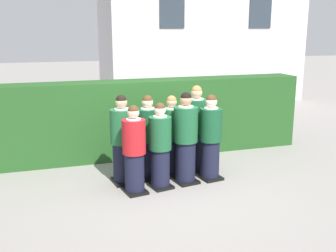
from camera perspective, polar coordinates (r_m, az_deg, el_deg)
The scene contains 10 objects.
ground_plane at distance 7.46m, azimuth 0.59°, elevation -8.30°, with size 60.00×60.00×0.00m, color gray.
student_in_red_blazer at distance 6.91m, azimuth -4.82°, elevation -3.69°, with size 0.43×0.50×1.55m.
student_front_row_1 at distance 7.12m, azimuth -1.12°, elevation -3.12°, with size 0.44×0.53×1.55m.
student_front_row_2 at distance 7.35m, azimuth 2.49°, elevation -2.01°, with size 0.47×0.56×1.69m.
student_front_row_3 at distance 7.57m, azimuth 6.03°, elevation -1.90°, with size 0.44×0.52×1.62m.
student_rear_row_0 at distance 7.37m, azimuth -6.49°, elevation -2.23°, with size 0.43×0.54×1.65m.
student_rear_row_1 at distance 7.57m, azimuth -2.87°, elevation -1.90°, with size 0.42×0.49×1.60m.
student_rear_row_2 at distance 7.73m, azimuth 0.50°, elevation -1.68°, with size 0.44×0.51×1.57m.
student_rear_row_3 at distance 8.00m, azimuth 3.99°, elevation -0.63°, with size 0.46×0.54×1.72m.
hedge at distance 8.98m, azimuth -3.22°, elevation 1.13°, with size 7.25×0.70×1.69m.
Camera 1 is at (-2.17, -6.57, 2.78)m, focal length 43.01 mm.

